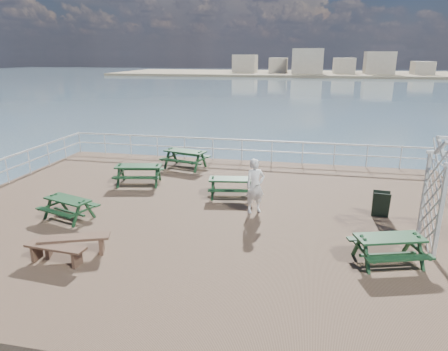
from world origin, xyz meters
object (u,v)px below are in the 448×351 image
Objects in this scene: flat_bench_near at (75,241)px; person at (255,186)px; picnic_table_b at (139,170)px; flat_bench_far at (56,250)px; picnic_table_e at (389,244)px; picnic_table_c at (231,183)px; picnic_table_a at (185,155)px; picnic_table_d at (68,204)px.

flat_bench_near is 1.00× the size of person.
flat_bench_far is (0.54, -6.46, -0.22)m from picnic_table_b.
picnic_table_e is 8.43m from flat_bench_far.
picnic_table_c is 6.71m from flat_bench_far.
picnic_table_c is at bearing 37.92° from flat_bench_near.
picnic_table_e is (8.78, -4.74, -0.05)m from picnic_table_b.
flat_bench_near reaches higher than flat_bench_far.
picnic_table_a reaches higher than picnic_table_d.
picnic_table_a is 8.70m from flat_bench_near.
flat_bench_far is 6.32m from person.
picnic_table_a reaches higher than picnic_table_c.
flat_bench_far is at bearing -136.10° from flat_bench_near.
picnic_table_a is 6.80m from picnic_table_d.
flat_bench_near is at bearing -37.01° from picnic_table_d.
flat_bench_near is at bearing -78.77° from picnic_table_a.
picnic_table_c is at bearing 50.60° from picnic_table_d.
picnic_table_e is at bearing -12.17° from flat_bench_near.
picnic_table_e is 1.10× the size of person.
picnic_table_c reaches higher than flat_bench_near.
picnic_table_a is 1.21× the size of flat_bench_near.
person is (1.06, -1.34, 0.41)m from picnic_table_c.
picnic_table_d is 1.03× the size of flat_bench_near.
picnic_table_a is 1.21× the size of picnic_table_c.
picnic_table_b is 1.26× the size of flat_bench_far.
flat_bench_near is 5.81m from person.
picnic_table_c is (3.96, -0.69, -0.06)m from picnic_table_b.
picnic_table_d is at bearing 121.07° from flat_bench_far.
flat_bench_far is 0.90× the size of person.
flat_bench_near is at bearing -93.72° from picnic_table_b.
picnic_table_a is 4.44m from picnic_table_c.
picnic_table_a is 1.06× the size of picnic_table_b.
person is (4.48, 4.43, 0.57)m from flat_bench_far.
picnic_table_d is at bearing 104.70° from flat_bench_near.
picnic_table_b is at bearing 125.13° from person.
person is (5.80, 1.77, 0.43)m from picnic_table_d.
picnic_table_a is at bearing 118.18° from picnic_table_e.
flat_bench_near is (0.77, -5.97, -0.18)m from picnic_table_b.
flat_bench_near is (-8.01, -1.23, -0.14)m from picnic_table_e.
picnic_table_b is 6.02m from flat_bench_near.
picnic_table_a is 1.10× the size of picnic_table_e.
picnic_table_b reaches higher than flat_bench_far.
picnic_table_b reaches higher than picnic_table_d.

